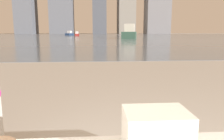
% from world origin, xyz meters
% --- Properties ---
extents(towel_stack, '(0.23, 0.17, 0.16)m').
position_xyz_m(towel_stack, '(-0.05, 0.84, 0.57)').
color(towel_stack, silver).
rests_on(towel_stack, bathtub).
extents(harbor_water, '(180.00, 110.00, 0.01)m').
position_xyz_m(harbor_water, '(0.00, 62.00, 0.01)').
color(harbor_water, slate).
rests_on(harbor_water, ground_plane).
extents(harbor_boat_1, '(2.04, 3.58, 1.27)m').
position_xyz_m(harbor_boat_1, '(-7.22, 60.58, 0.46)').
color(harbor_boat_1, navy).
rests_on(harbor_boat_1, harbor_water).
extents(harbor_boat_2, '(2.97, 5.74, 2.05)m').
position_xyz_m(harbor_boat_2, '(4.59, 31.24, 0.73)').
color(harbor_boat_2, '#335647').
rests_on(harbor_boat_2, harbor_water).
extents(harbor_boat_3, '(1.29, 2.96, 1.07)m').
position_xyz_m(harbor_boat_3, '(-4.70, 54.14, 0.39)').
color(harbor_boat_3, maroon).
rests_on(harbor_boat_3, harbor_water).
extents(skyline_tower_2, '(6.96, 13.41, 26.57)m').
position_xyz_m(skyline_tower_2, '(1.97, 118.00, 13.29)').
color(skyline_tower_2, '#4C515B').
rests_on(skyline_tower_2, ground_plane).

